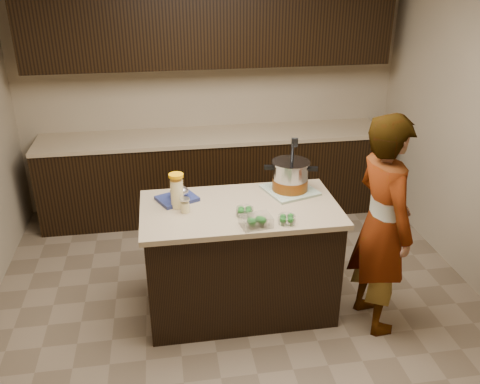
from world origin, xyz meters
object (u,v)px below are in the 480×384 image
object	(u,v)px
stock_pot	(290,178)
lemonade_pitcher	(177,192)
person	(382,225)
island	(240,258)

from	to	relation	value
stock_pot	lemonade_pitcher	xyz separation A→B (m)	(-0.88, -0.13, 0.00)
lemonade_pitcher	person	distance (m)	1.50
island	person	world-z (taller)	person
island	stock_pot	xyz separation A→B (m)	(0.43, 0.21, 0.57)
person	lemonade_pitcher	bearing A→B (deg)	67.51
stock_pot	person	bearing A→B (deg)	-29.44
island	person	xyz separation A→B (m)	(0.98, -0.32, 0.38)
island	lemonade_pitcher	size ratio (longest dim) A/B	5.64
stock_pot	lemonade_pitcher	distance (m)	0.89
lemonade_pitcher	person	bearing A→B (deg)	-15.10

